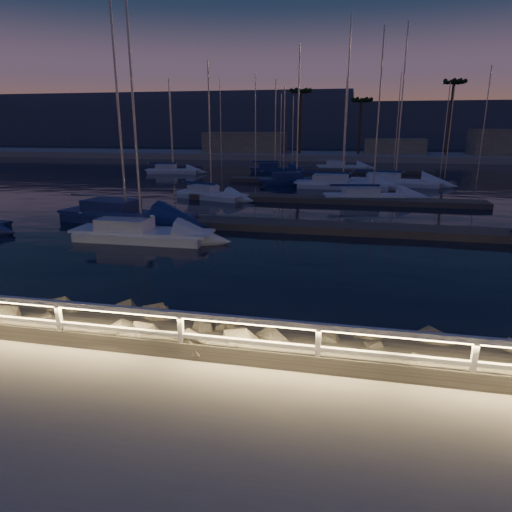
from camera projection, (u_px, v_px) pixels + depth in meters
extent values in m
plane|color=#A29C92|center=(270.00, 365.00, 9.76)|extent=(400.00, 400.00, 0.00)
cube|color=#A29C92|center=(243.00, 446.00, 7.44)|extent=(240.00, 5.00, 0.20)
cube|color=#605D52|center=(281.00, 346.00, 11.26)|extent=(240.00, 3.45, 1.29)
plane|color=black|center=(347.00, 157.00, 85.17)|extent=(320.00, 320.00, 0.00)
plane|color=black|center=(270.00, 413.00, 10.09)|extent=(400.00, 400.00, 0.00)
cube|color=white|center=(60.00, 323.00, 10.63)|extent=(0.11, 0.11, 1.00)
cube|color=white|center=(181.00, 335.00, 10.03)|extent=(0.11, 0.11, 1.00)
cube|color=white|center=(318.00, 348.00, 9.43)|extent=(0.11, 0.11, 1.00)
cube|color=white|center=(474.00, 364.00, 8.82)|extent=(0.11, 0.11, 1.00)
cube|color=white|center=(271.00, 322.00, 9.49)|extent=(44.00, 0.12, 0.12)
cube|color=white|center=(270.00, 344.00, 9.63)|extent=(44.00, 0.09, 0.09)
cube|color=#FFD572|center=(270.00, 326.00, 9.49)|extent=(44.00, 0.04, 0.03)
sphere|color=#605D52|center=(191.00, 350.00, 10.31)|extent=(0.78, 0.78, 0.78)
sphere|color=#605D52|center=(36.00, 322.00, 12.31)|extent=(0.97, 0.97, 0.97)
sphere|color=#605D52|center=(413.00, 371.00, 9.44)|extent=(0.72, 0.72, 0.72)
sphere|color=#605D52|center=(48.00, 314.00, 13.38)|extent=(0.94, 0.94, 0.94)
cube|color=#534C45|center=(322.00, 227.00, 24.92)|extent=(22.00, 2.00, 0.40)
cube|color=#534C45|center=(332.00, 200.00, 34.33)|extent=(22.00, 2.00, 0.40)
cube|color=#534C45|center=(338.00, 182.00, 45.62)|extent=(22.00, 2.00, 0.40)
cube|color=#534C45|center=(342.00, 171.00, 56.90)|extent=(22.00, 2.00, 0.40)
cube|color=#A29C92|center=(346.00, 157.00, 79.42)|extent=(160.00, 14.00, 1.20)
cube|color=gray|center=(246.00, 144.00, 82.48)|extent=(14.00, 8.00, 4.00)
cube|color=gray|center=(394.00, 148.00, 78.35)|extent=(10.00, 6.00, 3.00)
cube|color=gray|center=(497.00, 144.00, 73.98)|extent=(8.00, 7.00, 4.60)
cylinder|color=brown|center=(300.00, 122.00, 77.54)|extent=(0.44, 0.44, 10.50)
cylinder|color=brown|center=(360.00, 126.00, 76.68)|extent=(0.44, 0.44, 9.00)
cylinder|color=brown|center=(450.00, 118.00, 72.59)|extent=(0.44, 0.44, 11.50)
cube|color=#3C445E|center=(351.00, 130.00, 130.94)|extent=(220.00, 30.00, 14.00)
cube|color=#3C445E|center=(168.00, 123.00, 151.83)|extent=(120.00, 25.00, 18.00)
cube|color=silver|center=(143.00, 237.00, 22.92)|extent=(6.57, 2.25, 0.51)
cube|color=silver|center=(142.00, 231.00, 22.83)|extent=(7.11, 1.92, 0.14)
cube|color=silver|center=(125.00, 224.00, 22.92)|extent=(2.56, 1.66, 0.60)
cylinder|color=#A7A7AB|center=(134.00, 110.00, 21.25)|extent=(0.11, 0.11, 11.36)
cylinder|color=#A7A7AB|center=(116.00, 214.00, 22.88)|extent=(4.09, 0.11, 0.07)
cube|color=silver|center=(372.00, 199.00, 34.86)|extent=(7.03, 3.33, 0.49)
cube|color=silver|center=(373.00, 195.00, 34.77)|extent=(7.53, 3.09, 0.13)
cube|color=silver|center=(361.00, 191.00, 34.73)|extent=(2.87, 2.10, 0.58)
cylinder|color=#A7A7AB|center=(378.00, 114.00, 33.14)|extent=(0.11, 0.11, 11.73)
cylinder|color=#A7A7AB|center=(355.00, 185.00, 34.63)|extent=(4.18, 0.76, 0.07)
cube|color=silver|center=(211.00, 197.00, 35.97)|extent=(5.86, 3.52, 0.47)
cube|color=silver|center=(211.00, 193.00, 35.89)|extent=(6.22, 3.40, 0.13)
cube|color=silver|center=(203.00, 189.00, 36.18)|extent=(2.49, 2.00, 0.56)
cylinder|color=#A7A7AB|center=(210.00, 128.00, 34.54)|extent=(0.10, 0.10, 9.66)
cylinder|color=#A7A7AB|center=(199.00, 183.00, 36.25)|extent=(3.32, 1.16, 0.07)
cube|color=navy|center=(127.00, 220.00, 27.21)|extent=(8.17, 3.90, 0.61)
cube|color=navy|center=(127.00, 213.00, 27.10)|extent=(8.75, 3.62, 0.17)
cube|color=navy|center=(111.00, 206.00, 27.38)|extent=(3.34, 2.45, 0.72)
cylinder|color=#A7A7AB|center=(117.00, 90.00, 25.21)|extent=(0.13, 0.13, 13.61)
cylinder|color=#A7A7AB|center=(103.00, 196.00, 27.43)|extent=(4.84, 0.92, 0.09)
cube|color=silver|center=(343.00, 187.00, 42.07)|extent=(8.20, 3.05, 0.58)
cube|color=silver|center=(343.00, 183.00, 41.96)|extent=(8.86, 2.67, 0.16)
cube|color=silver|center=(331.00, 178.00, 42.13)|extent=(3.23, 2.16, 0.69)
cylinder|color=#A7A7AB|center=(347.00, 101.00, 40.01)|extent=(0.13, 0.13, 14.05)
cylinder|color=#A7A7AB|center=(325.00, 172.00, 42.12)|extent=(5.06, 0.31, 0.08)
cube|color=silver|center=(173.00, 172.00, 55.30)|extent=(6.19, 2.91, 0.50)
cube|color=silver|center=(173.00, 170.00, 55.21)|extent=(6.63, 2.69, 0.14)
cube|color=silver|center=(166.00, 167.00, 55.16)|extent=(2.52, 1.84, 0.60)
cylinder|color=#A7A7AB|center=(171.00, 125.00, 53.77)|extent=(0.11, 0.11, 10.33)
cylinder|color=#A7A7AB|center=(162.00, 163.00, 55.05)|extent=(3.68, 0.67, 0.07)
cube|color=navy|center=(297.00, 182.00, 45.36)|extent=(7.35, 4.99, 0.55)
cube|color=navy|center=(297.00, 179.00, 45.26)|extent=(7.74, 4.91, 0.15)
cube|color=navy|center=(287.00, 176.00, 44.97)|extent=(3.20, 2.71, 0.65)
cylinder|color=#A7A7AB|center=(298.00, 114.00, 43.57)|extent=(0.12, 0.12, 12.17)
cylinder|color=#A7A7AB|center=(283.00, 171.00, 44.74)|extent=(4.03, 1.86, 0.08)
cube|color=silver|center=(395.00, 184.00, 44.14)|extent=(8.32, 3.81, 0.54)
cube|color=silver|center=(395.00, 180.00, 44.05)|extent=(8.92, 3.51, 0.15)
cube|color=silver|center=(384.00, 176.00, 44.33)|extent=(3.37, 2.44, 0.63)
cylinder|color=#A7A7AB|center=(402.00, 104.00, 42.11)|extent=(0.12, 0.12, 13.91)
cylinder|color=#A7A7AB|center=(378.00, 171.00, 44.38)|extent=(4.97, 0.81, 0.08)
cube|color=navy|center=(275.00, 170.00, 57.79)|extent=(6.30, 3.39, 0.51)
cube|color=navy|center=(275.00, 168.00, 57.70)|extent=(6.71, 3.22, 0.14)
cube|color=navy|center=(268.00, 165.00, 57.59)|extent=(2.62, 2.02, 0.60)
cylinder|color=#A7A7AB|center=(275.00, 124.00, 56.25)|extent=(0.11, 0.11, 10.40)
cylinder|color=#A7A7AB|center=(265.00, 161.00, 57.45)|extent=(3.65, 0.98, 0.07)
cube|color=silver|center=(342.00, 168.00, 60.84)|extent=(6.29, 2.11, 0.49)
cube|color=silver|center=(342.00, 166.00, 60.76)|extent=(6.81, 1.80, 0.13)
cube|color=silver|center=(336.00, 163.00, 60.85)|extent=(2.45, 1.58, 0.58)
cylinder|color=#A7A7AB|center=(345.00, 122.00, 59.24)|extent=(0.11, 0.11, 10.90)
cylinder|color=#A7A7AB|center=(333.00, 160.00, 60.81)|extent=(3.93, 0.08, 0.07)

